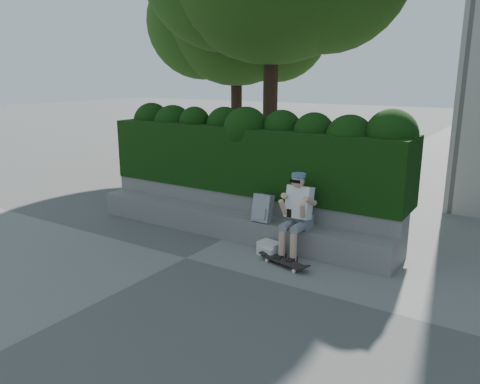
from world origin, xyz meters
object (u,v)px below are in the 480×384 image
Objects in this scene: skateboard at (284,261)px; backpack_ground at (269,248)px; person at (297,212)px; backpack_plaid at (263,208)px.

skateboard is 0.49m from backpack_ground.
backpack_plaid is at bearing 173.24° from person.
person is at bearing 39.35° from backpack_ground.
skateboard is 2.36× the size of backpack_ground.
skateboard is at bearing -23.28° from backpack_ground.
person is at bearing -6.46° from backpack_plaid.
backpack_ground is (-0.41, 0.27, 0.04)m from skateboard.
backpack_plaid is (-0.69, 0.08, -0.07)m from person.
backpack_ground is at bearing -43.59° from backpack_plaid.
backpack_plaid is at bearing 156.12° from skateboard.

